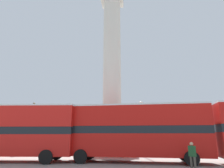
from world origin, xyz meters
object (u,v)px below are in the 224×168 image
at_px(street_lamp, 142,121).
at_px(pedestrian_near_lamp, 192,155).
at_px(bus_b, 5,130).
at_px(monument_column, 112,86).
at_px(equestrian_statue, 31,138).
at_px(bus_c, 134,130).

height_order(street_lamp, pedestrian_near_lamp, street_lamp).
xyz_separation_m(bus_b, street_lamp, (11.13, 4.55, 0.95)).
height_order(monument_column, pedestrian_near_lamp, monument_column).
xyz_separation_m(monument_column, street_lamp, (3.09, -1.51, -3.96)).
height_order(monument_column, equestrian_statue, monument_column).
distance_m(equestrian_statue, street_lamp, 14.05).
distance_m(bus_b, pedestrian_near_lamp, 14.12).
xyz_separation_m(monument_column, bus_b, (-8.04, -6.06, -4.91)).
bearing_deg(bus_b, pedestrian_near_lamp, -14.10).
relative_size(monument_column, bus_c, 1.79).
bearing_deg(equestrian_statue, monument_column, 0.28).
xyz_separation_m(monument_column, bus_c, (2.34, -5.43, -4.92)).
xyz_separation_m(monument_column, pedestrian_near_lamp, (5.80, -8.42, -6.42)).
xyz_separation_m(bus_b, pedestrian_near_lamp, (13.84, -2.36, -1.51)).
bearing_deg(pedestrian_near_lamp, bus_c, 5.53).
bearing_deg(bus_b, street_lamp, 17.80).
height_order(bus_b, street_lamp, street_lamp).
distance_m(monument_column, bus_b, 11.20).
height_order(bus_b, bus_c, bus_b).
bearing_deg(pedestrian_near_lamp, street_lamp, -22.33).
relative_size(bus_b, equestrian_statue, 1.92).
bearing_deg(equestrian_statue, bus_b, -61.50).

